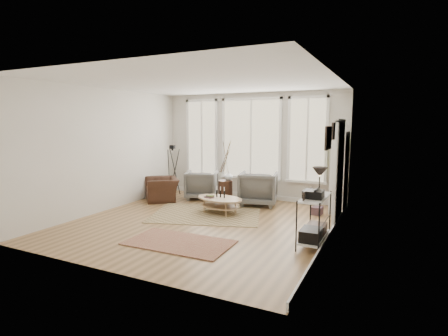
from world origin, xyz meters
The scene contains 17 objects.
room centered at (0.02, 0.03, 1.43)m, with size 5.50×5.54×2.90m.
bay_window centered at (0.00, 2.71, 1.61)m, with size 4.14×0.12×2.24m.
door centered at (2.57, 1.15, 1.12)m, with size 0.09×1.06×2.22m.
bookcase centered at (2.44, 2.23, 0.96)m, with size 0.31×0.85×2.06m.
low_shelf centered at (2.38, -0.30, 0.51)m, with size 0.38×1.08×1.30m.
wall_art centered at (2.58, -0.27, 1.88)m, with size 0.04×0.88×0.44m.
rug_main centered at (-0.25, 0.60, 0.01)m, with size 2.43×1.82×0.01m, color brown.
rug_runner centered at (0.25, -1.32, 0.01)m, with size 1.84×1.02×0.01m, color maroon.
coffee_table centered at (-0.02, 0.81, 0.29)m, with size 1.28×0.95×0.53m.
armchair_left centered at (-1.17, 2.01, 0.39)m, with size 0.83×0.85×0.77m, color #61615D.
armchair_right centered at (0.50, 1.99, 0.43)m, with size 0.92×0.94×0.86m, color #61615D.
side_table centered at (-0.41, 1.95, 0.77)m, with size 0.38×0.38×1.60m.
vase centered at (-0.36, 2.02, 0.70)m, with size 0.24×0.24×0.25m, color silver.
accent_chair centered at (-2.03, 1.35, 0.31)m, with size 0.82×0.94×0.61m, color #382017.
tripod_camera centered at (-2.19, 2.10, 0.67)m, with size 0.51×0.51×1.45m.
book_stack_near centered at (2.05, 1.70, 0.09)m, with size 0.22×0.28×0.18m, color brown.
book_stack_far centered at (2.05, 1.66, 0.07)m, with size 0.17×0.21×0.14m, color brown.
Camera 1 is at (3.54, -6.28, 2.10)m, focal length 28.00 mm.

